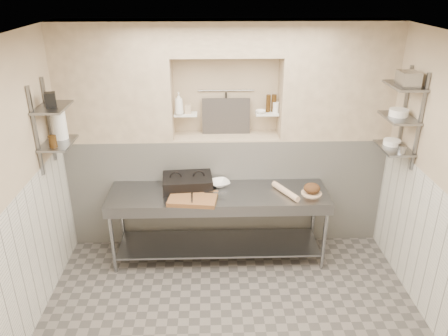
{
  "coord_description": "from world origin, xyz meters",
  "views": [
    {
      "loc": [
        -0.19,
        -3.41,
        3.26
      ],
      "look_at": [
        -0.06,
        0.9,
        1.35
      ],
      "focal_mm": 35.0,
      "sensor_mm": 36.0,
      "label": 1
    }
  ],
  "objects_px": {
    "bread_loaf": "(312,188)",
    "bowl_alcove": "(261,112)",
    "panini_press": "(188,183)",
    "cutting_board": "(193,199)",
    "prep_table": "(219,212)",
    "mixing_bowl": "(220,183)",
    "bottle_soap": "(179,104)",
    "rolling_pin": "(286,191)",
    "jug_left": "(59,125)"
  },
  "relations": [
    {
      "from": "bread_loaf",
      "to": "bowl_alcove",
      "type": "relative_size",
      "value": 1.6
    },
    {
      "from": "panini_press",
      "to": "cutting_board",
      "type": "xyz_separation_m",
      "value": [
        0.07,
        -0.31,
        -0.06
      ]
    },
    {
      "from": "prep_table",
      "to": "mixing_bowl",
      "type": "distance_m",
      "value": 0.35
    },
    {
      "from": "mixing_bowl",
      "to": "bottle_soap",
      "type": "relative_size",
      "value": 0.89
    },
    {
      "from": "rolling_pin",
      "to": "bowl_alcove",
      "type": "distance_m",
      "value": 1.02
    },
    {
      "from": "panini_press",
      "to": "bottle_soap",
      "type": "bearing_deg",
      "value": 98.78
    },
    {
      "from": "rolling_pin",
      "to": "bread_loaf",
      "type": "xyz_separation_m",
      "value": [
        0.31,
        -0.0,
        0.04
      ]
    },
    {
      "from": "panini_press",
      "to": "bread_loaf",
      "type": "height_order",
      "value": "panini_press"
    },
    {
      "from": "prep_table",
      "to": "mixing_bowl",
      "type": "height_order",
      "value": "mixing_bowl"
    },
    {
      "from": "mixing_bowl",
      "to": "bowl_alcove",
      "type": "bearing_deg",
      "value": 33.08
    },
    {
      "from": "panini_press",
      "to": "mixing_bowl",
      "type": "bearing_deg",
      "value": 5.65
    },
    {
      "from": "jug_left",
      "to": "bread_loaf",
      "type": "bearing_deg",
      "value": -0.62
    },
    {
      "from": "cutting_board",
      "to": "jug_left",
      "type": "bearing_deg",
      "value": 173.8
    },
    {
      "from": "panini_press",
      "to": "mixing_bowl",
      "type": "distance_m",
      "value": 0.4
    },
    {
      "from": "panini_press",
      "to": "mixing_bowl",
      "type": "height_order",
      "value": "panini_press"
    },
    {
      "from": "cutting_board",
      "to": "bowl_alcove",
      "type": "relative_size",
      "value": 4.46
    },
    {
      "from": "cutting_board",
      "to": "bowl_alcove",
      "type": "height_order",
      "value": "bowl_alcove"
    },
    {
      "from": "prep_table",
      "to": "bottle_soap",
      "type": "height_order",
      "value": "bottle_soap"
    },
    {
      "from": "panini_press",
      "to": "bottle_soap",
      "type": "distance_m",
      "value": 0.95
    },
    {
      "from": "prep_table",
      "to": "panini_press",
      "type": "xyz_separation_m",
      "value": [
        -0.37,
        0.13,
        0.34
      ]
    },
    {
      "from": "prep_table",
      "to": "bowl_alcove",
      "type": "distance_m",
      "value": 1.33
    },
    {
      "from": "jug_left",
      "to": "rolling_pin",
      "type": "bearing_deg",
      "value": -0.66
    },
    {
      "from": "mixing_bowl",
      "to": "jug_left",
      "type": "xyz_separation_m",
      "value": [
        -1.74,
        -0.22,
        0.84
      ]
    },
    {
      "from": "bowl_alcove",
      "to": "jug_left",
      "type": "height_order",
      "value": "jug_left"
    },
    {
      "from": "rolling_pin",
      "to": "jug_left",
      "type": "xyz_separation_m",
      "value": [
        -2.51,
        0.03,
        0.83
      ]
    },
    {
      "from": "prep_table",
      "to": "bottle_soap",
      "type": "relative_size",
      "value": 9.59
    },
    {
      "from": "jug_left",
      "to": "bowl_alcove",
      "type": "bearing_deg",
      "value": 13.85
    },
    {
      "from": "prep_table",
      "to": "bread_loaf",
      "type": "height_order",
      "value": "bread_loaf"
    },
    {
      "from": "prep_table",
      "to": "bowl_alcove",
      "type": "xyz_separation_m",
      "value": [
        0.53,
        0.54,
        1.09
      ]
    },
    {
      "from": "bread_loaf",
      "to": "cutting_board",
      "type": "bearing_deg",
      "value": -174.86
    },
    {
      "from": "panini_press",
      "to": "jug_left",
      "type": "distance_m",
      "value": 1.58
    },
    {
      "from": "prep_table",
      "to": "bread_loaf",
      "type": "xyz_separation_m",
      "value": [
        1.1,
        -0.05,
        0.33
      ]
    },
    {
      "from": "prep_table",
      "to": "bread_loaf",
      "type": "relative_size",
      "value": 13.34
    },
    {
      "from": "panini_press",
      "to": "jug_left",
      "type": "relative_size",
      "value": 1.99
    },
    {
      "from": "prep_table",
      "to": "bread_loaf",
      "type": "distance_m",
      "value": 1.15
    },
    {
      "from": "rolling_pin",
      "to": "bottle_soap",
      "type": "xyz_separation_m",
      "value": [
        -1.25,
        0.56,
        0.91
      ]
    },
    {
      "from": "cutting_board",
      "to": "rolling_pin",
      "type": "height_order",
      "value": "rolling_pin"
    },
    {
      "from": "rolling_pin",
      "to": "bowl_alcove",
      "type": "xyz_separation_m",
      "value": [
        -0.26,
        0.59,
        0.8
      ]
    },
    {
      "from": "bowl_alcove",
      "to": "cutting_board",
      "type": "bearing_deg",
      "value": -139.26
    },
    {
      "from": "rolling_pin",
      "to": "bread_loaf",
      "type": "distance_m",
      "value": 0.31
    },
    {
      "from": "bottle_soap",
      "to": "bowl_alcove",
      "type": "relative_size",
      "value": 2.23
    },
    {
      "from": "rolling_pin",
      "to": "bottle_soap",
      "type": "bearing_deg",
      "value": 155.68
    },
    {
      "from": "bread_loaf",
      "to": "bottle_soap",
      "type": "bearing_deg",
      "value": 160.04
    },
    {
      "from": "prep_table",
      "to": "cutting_board",
      "type": "bearing_deg",
      "value": -149.66
    },
    {
      "from": "bread_loaf",
      "to": "jug_left",
      "type": "distance_m",
      "value": 2.93
    },
    {
      "from": "bread_loaf",
      "to": "bottle_soap",
      "type": "height_order",
      "value": "bottle_soap"
    },
    {
      "from": "mixing_bowl",
      "to": "bottle_soap",
      "type": "height_order",
      "value": "bottle_soap"
    },
    {
      "from": "prep_table",
      "to": "jug_left",
      "type": "height_order",
      "value": "jug_left"
    },
    {
      "from": "panini_press",
      "to": "bottle_soap",
      "type": "relative_size",
      "value": 2.27
    },
    {
      "from": "prep_table",
      "to": "rolling_pin",
      "type": "relative_size",
      "value": 5.54
    }
  ]
}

